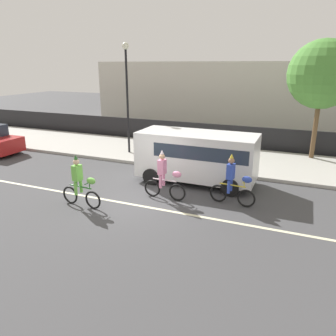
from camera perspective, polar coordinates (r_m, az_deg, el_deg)
The scene contains 11 objects.
ground_plane at distance 12.58m, azimuth -5.10°, elevation -5.50°, with size 80.00×80.00×0.00m, color #424244.
road_centre_line at distance 12.18m, azimuth -6.20°, elevation -6.33°, with size 36.00×0.14×0.01m, color beige.
sidewalk_curb at distance 18.23m, azimuth 4.39°, elevation 2.16°, with size 60.00×5.00×0.15m, color #ADAAA3.
fence_line at distance 20.78m, azimuth 6.98°, elevation 5.78°, with size 40.00×0.08×1.40m, color black.
building_backdrop at distance 28.40m, azimuth 18.06°, elevation 12.03°, with size 28.00×8.00×5.11m, color beige.
parade_cyclist_lime at distance 12.08m, azimuth -14.99°, elevation -2.77°, with size 1.72×0.50×1.92m.
parade_cyclist_pink at distance 12.33m, azimuth -0.55°, elevation -1.73°, with size 1.72×0.50×1.92m.
parade_cyclist_cobalt at distance 12.05m, azimuth 11.27°, elevation -2.56°, with size 1.72×0.50×1.92m.
parked_van_white at distance 13.99m, azimuth 5.32°, elevation 2.44°, with size 5.00×2.22×2.18m.
street_lamp_post at distance 18.19m, azimuth -7.19°, elevation 14.54°, with size 0.36×0.36×5.86m.
street_tree_near_lamp at distance 18.57m, azimuth 25.31°, elevation 14.49°, with size 3.41×3.41×6.00m.
Camera 1 is at (5.47, -10.20, 4.94)m, focal length 35.00 mm.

